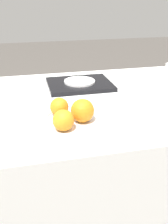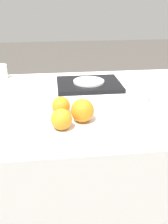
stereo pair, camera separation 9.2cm
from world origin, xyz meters
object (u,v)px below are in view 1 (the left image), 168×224
orange_0 (59,107)px  side_plate (80,81)px  orange_2 (63,120)px  fruit_platter (84,122)px  water_glass (135,88)px  serving_tray (80,84)px  orange_1 (83,111)px

orange_0 → side_plate: bearing=66.4°
orange_2 → side_plate: 0.49m
fruit_platter → orange_2: 0.10m
fruit_platter → orange_0: (-0.08, 0.07, 0.04)m
orange_2 → water_glass: (0.34, 0.22, 0.01)m
serving_tray → side_plate: 0.02m
orange_1 → orange_2: size_ratio=1.16×
fruit_platter → orange_1: orange_1 is taller
orange_0 → orange_1: orange_1 is taller
fruit_platter → orange_0: 0.11m
orange_0 → orange_2: 0.12m
water_glass → side_plate: size_ratio=0.73×
water_glass → orange_0: bearing=-162.8°
fruit_platter → orange_0: orange_0 is taller
orange_1 → orange_0: bearing=137.0°
orange_2 → serving_tray: (0.16, 0.46, -0.04)m
orange_0 → serving_tray: orange_0 is taller
orange_0 → water_glass: 0.36m
orange_2 → serving_tray: size_ratio=0.23×
orange_0 → orange_1: 0.10m
serving_tray → side_plate: side_plate is taller
orange_1 → serving_tray: bearing=79.1°
orange_2 → orange_1: bearing=32.5°
orange_1 → fruit_platter: bearing=14.4°
orange_1 → side_plate: size_ratio=0.54×
orange_2 → side_plate: (0.16, 0.46, -0.03)m
orange_0 → side_plate: size_ratio=0.45×
orange_0 → water_glass: size_ratio=0.61×
fruit_platter → side_plate: side_plate is taller
orange_2 → serving_tray: 0.49m
fruit_platter → side_plate: bearing=79.8°
orange_2 → side_plate: bearing=71.4°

